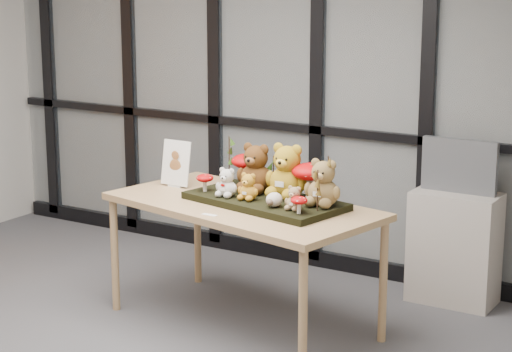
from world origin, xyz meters
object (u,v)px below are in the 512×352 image
Objects in this scene: plush_cream_hedgehog at (274,199)px; bear_tan_back at (323,180)px; diorama_tray at (265,201)px; mushroom_back_left at (247,168)px; bear_brown_medium at (256,165)px; mushroom_back_right at (310,180)px; bear_beige_small at (294,197)px; cabinet at (454,248)px; bear_white_bow at (227,181)px; bear_small_yellow at (248,185)px; mushroom_front_left at (205,182)px; display_table at (243,213)px; monitor at (459,166)px; bear_pooh_yellow at (287,168)px; sign_holder at (176,165)px; mushroom_front_right at (299,204)px.

bear_tan_back is at bearing 49.57° from plush_cream_hedgehog.
plush_cream_hedgehog is at bearing -34.08° from diorama_tray.
bear_brown_medium is at bearing -39.28° from mushroom_back_left.
mushroom_back_right is (0.10, 0.26, 0.08)m from plush_cream_hedgehog.
bear_beige_small is at bearing -106.65° from bear_tan_back.
bear_beige_small reaches higher than cabinet.
plush_cream_hedgehog is (0.38, -0.07, -0.05)m from bear_white_bow.
bear_brown_medium is 1.84× the size of bear_small_yellow.
mushroom_front_left reaches higher than cabinet.
display_table is 1.52m from cabinet.
bear_white_bow reaches higher than bear_small_yellow.
plush_cream_hedgehog is 1.42m from monitor.
diorama_tray is 0.26m from bear_brown_medium.
bear_pooh_yellow reaches higher than plush_cream_hedgehog.
mushroom_back_right is at bearing 33.14° from bear_white_bow.
monitor is at bearing 59.57° from display_table.
bear_tan_back is 1.29m from cabinet.
bear_beige_small reaches higher than display_table.
monitor is (0.85, 1.07, 0.12)m from diorama_tray.
bear_white_bow is 0.26× the size of cabinet.
mushroom_front_left is (-0.27, -0.01, 0.17)m from display_table.
diorama_tray reaches higher than display_table.
sign_holder is at bearing 171.10° from bear_white_bow.
bear_white_bow is at bearing -11.51° from mushroom_front_left.
cabinet is at bearing 63.71° from bear_pooh_yellow.
mushroom_back_left is 0.50m from sign_holder.
bear_brown_medium reaches higher than mushroom_back_right.
mushroom_back_left reaches higher than cabinet.
bear_beige_small is (0.51, -0.07, -0.02)m from bear_white_bow.
mushroom_front_left is (-0.70, 0.11, -0.02)m from bear_beige_small.
bear_small_yellow is 0.23m from plush_cream_hedgehog.
diorama_tray is 0.42m from mushroom_front_left.
bear_small_yellow is 1.51× the size of mushroom_front_left.
mushroom_back_left is (-0.12, 0.25, 0.22)m from display_table.
mushroom_back_left is 0.93× the size of mushroom_back_right.
monitor is (1.07, 1.16, -0.00)m from bear_white_bow.
bear_tan_back is 2.53× the size of mushroom_front_left.
mushroom_back_left is at bearing 157.31° from bear_beige_small.
sign_holder is at bearing -167.43° from mushroom_back_left.
bear_beige_small is at bearing 12.21° from plush_cream_hedgehog.
bear_small_yellow is at bearing 163.52° from mushroom_front_right.
mushroom_front_right is 0.36× the size of sign_holder.
plush_cream_hedgehog is at bearing -10.85° from mushroom_front_left.
mushroom_front_left is 0.16× the size of cabinet.
bear_white_bow is 0.51m from mushroom_back_right.
sign_holder is (-0.75, 0.11, 0.12)m from diorama_tray.
mushroom_front_right is 1.15m from sign_holder.
bear_brown_medium reaches higher than diorama_tray.
mushroom_back_right is 1.14m from monitor.
bear_white_bow is 0.79× the size of mushroom_back_right.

